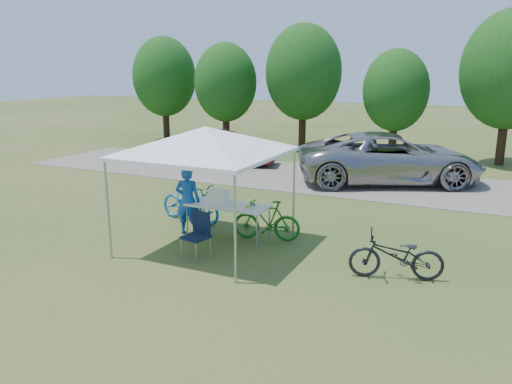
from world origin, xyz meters
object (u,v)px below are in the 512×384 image
bike_green (267,220)px  sedan (225,148)px  cyclist (188,201)px  minivan (389,158)px  bike_dark (396,256)px  folding_table (228,206)px  folding_chair (198,230)px  cooler (219,196)px  bike_blue (190,203)px

bike_green → sedan: size_ratio=0.38×
cyclist → sedan: bearing=-80.2°
minivan → bike_dark: bearing=166.9°
folding_table → folding_chair: folding_chair is taller
folding_table → cyclist: cyclist is taller
cooler → bike_dark: size_ratio=0.26×
cooler → bike_blue: size_ratio=0.24×
bike_green → bike_blue: bearing=-113.0°
cooler → minivan: bearing=71.2°
folding_chair → bike_green: bearing=74.0°
cyclist → folding_table: bearing=178.5°
folding_table → minivan: (2.34, 7.57, 0.14)m
cooler → cyclist: cyclist is taller
cyclist → bike_dark: 5.11m
minivan → sedan: minivan is taller
bike_blue → sedan: bearing=31.3°
folding_table → bike_blue: size_ratio=1.03×
folding_chair → folding_table: bearing=104.1°
folding_chair → cooler: bearing=113.9°
folding_table → bike_dark: bearing=-10.9°
folding_table → minivan: minivan is taller
cooler → bike_green: (1.15, 0.23, -0.50)m
cyclist → folding_chair: bearing=117.7°
folding_chair → bike_dark: bearing=21.0°
cyclist → bike_blue: (-0.53, 0.92, -0.34)m
cyclist → bike_dark: bearing=160.1°
folding_table → bike_blue: bearing=154.6°
folding_chair → bike_blue: (-1.54, 2.08, -0.07)m
bike_blue → minivan: size_ratio=0.30×
bike_dark → cooler: bearing=-116.7°
folding_chair → bike_blue: bike_blue is taller
folding_table → sedan: bearing=119.2°
cyclist → cooler: bearing=-177.9°
cooler → minivan: (2.57, 7.57, -0.08)m
bike_blue → minivan: minivan is taller
cyclist → minivan: size_ratio=0.27×
folding_chair → bike_green: folding_chair is taller
minivan → sedan: (-6.84, 0.49, -0.18)m
sedan → bike_dark: bearing=-152.0°
cyclist → bike_green: bearing=179.7°
minivan → bike_blue: bearing=125.8°
folding_table → folding_chair: size_ratio=2.02×
folding_chair → cooler: cooler is taller
cooler → bike_green: 1.27m
folding_table → bike_blue: 1.69m
bike_dark → sedan: 12.33m
cooler → cyclist: 0.79m
cooler → bike_green: size_ratio=0.29×
cyclist → bike_dark: (5.06, -0.58, -0.37)m
folding_table → bike_dark: (4.08, -0.79, -0.30)m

